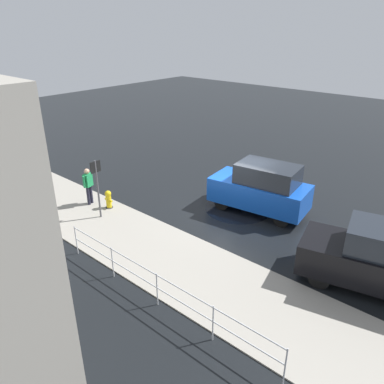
% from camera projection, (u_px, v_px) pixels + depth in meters
% --- Properties ---
extents(ground_plane, '(60.00, 60.00, 0.00)m').
position_uv_depth(ground_plane, '(231.00, 210.00, 15.46)').
color(ground_plane, black).
extents(kerb_strip, '(24.00, 3.20, 0.04)m').
position_uv_depth(kerb_strip, '(158.00, 253.00, 12.56)').
color(kerb_strip, gray).
rests_on(kerb_strip, ground).
extents(moving_hatchback, '(4.09, 2.19, 2.06)m').
position_uv_depth(moving_hatchback, '(261.00, 188.00, 14.96)').
color(moving_hatchback, blue).
rests_on(moving_hatchback, ground).
extents(parked_sedan, '(4.58, 2.68, 1.98)m').
position_uv_depth(parked_sedan, '(383.00, 260.00, 10.51)').
color(parked_sedan, black).
rests_on(parked_sedan, ground).
extents(fire_hydrant, '(0.42, 0.31, 0.80)m').
position_uv_depth(fire_hydrant, '(109.00, 200.00, 15.44)').
color(fire_hydrant, gold).
rests_on(fire_hydrant, ground).
extents(pedestrian, '(0.34, 0.55, 1.62)m').
position_uv_depth(pedestrian, '(88.00, 184.00, 15.55)').
color(pedestrian, '#1E8C4C').
rests_on(pedestrian, ground).
extents(metal_railing, '(7.67, 0.04, 1.05)m').
position_uv_depth(metal_railing, '(157.00, 283.00, 9.99)').
color(metal_railing, '#B7BABF').
rests_on(metal_railing, ground).
extents(sign_post, '(0.07, 0.44, 2.40)m').
position_uv_depth(sign_post, '(97.00, 181.00, 14.22)').
color(sign_post, '#4C4C51').
rests_on(sign_post, ground).
extents(puddle_patch, '(2.74, 2.74, 0.01)m').
position_uv_depth(puddle_patch, '(238.00, 208.00, 15.59)').
color(puddle_patch, black).
rests_on(puddle_patch, ground).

